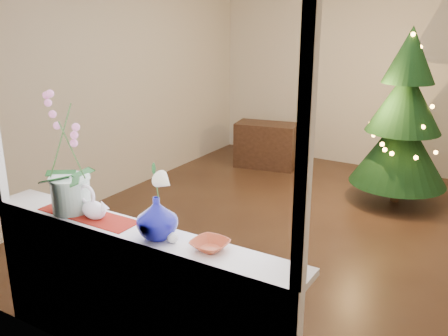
{
  "coord_description": "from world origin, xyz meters",
  "views": [
    {
      "loc": [
        1.85,
        -4.38,
        2.16
      ],
      "look_at": [
        0.03,
        -1.4,
        1.04
      ],
      "focal_mm": 40.0,
      "sensor_mm": 36.0,
      "label": 1
    }
  ],
  "objects_px": {
    "swan": "(93,203)",
    "side_table": "(266,145)",
    "orchid_pot": "(67,154)",
    "blue_vase": "(157,215)",
    "paperweight": "(173,238)",
    "xmas_tree": "(404,118)",
    "amber_dish": "(210,246)"
  },
  "relations": [
    {
      "from": "paperweight",
      "to": "side_table",
      "type": "height_order",
      "value": "paperweight"
    },
    {
      "from": "orchid_pot",
      "to": "swan",
      "type": "bearing_deg",
      "value": -2.09
    },
    {
      "from": "swan",
      "to": "paperweight",
      "type": "distance_m",
      "value": 0.62
    },
    {
      "from": "side_table",
      "to": "paperweight",
      "type": "bearing_deg",
      "value": -81.3
    },
    {
      "from": "orchid_pot",
      "to": "blue_vase",
      "type": "bearing_deg",
      "value": -1.3
    },
    {
      "from": "blue_vase",
      "to": "amber_dish",
      "type": "xyz_separation_m",
      "value": [
        0.33,
        0.03,
        -0.12
      ]
    },
    {
      "from": "orchid_pot",
      "to": "side_table",
      "type": "relative_size",
      "value": 0.91
    },
    {
      "from": "xmas_tree",
      "to": "paperweight",
      "type": "bearing_deg",
      "value": -96.27
    },
    {
      "from": "swan",
      "to": "amber_dish",
      "type": "relative_size",
      "value": 1.38
    },
    {
      "from": "xmas_tree",
      "to": "blue_vase",
      "type": "bearing_deg",
      "value": -97.98
    },
    {
      "from": "orchid_pot",
      "to": "swan",
      "type": "distance_m",
      "value": 0.35
    },
    {
      "from": "amber_dish",
      "to": "blue_vase",
      "type": "bearing_deg",
      "value": -174.06
    },
    {
      "from": "paperweight",
      "to": "xmas_tree",
      "type": "xyz_separation_m",
      "value": [
        0.41,
        3.72,
        0.04
      ]
    },
    {
      "from": "orchid_pot",
      "to": "paperweight",
      "type": "relative_size",
      "value": 12.27
    },
    {
      "from": "orchid_pot",
      "to": "xmas_tree",
      "type": "bearing_deg",
      "value": 71.61
    },
    {
      "from": "orchid_pot",
      "to": "side_table",
      "type": "xyz_separation_m",
      "value": [
        -0.67,
        4.1,
        -0.99
      ]
    },
    {
      "from": "paperweight",
      "to": "swan",
      "type": "bearing_deg",
      "value": 178.38
    },
    {
      "from": "orchid_pot",
      "to": "blue_vase",
      "type": "height_order",
      "value": "orchid_pot"
    },
    {
      "from": "paperweight",
      "to": "amber_dish",
      "type": "relative_size",
      "value": 0.37
    },
    {
      "from": "xmas_tree",
      "to": "side_table",
      "type": "bearing_deg",
      "value": 167.87
    },
    {
      "from": "blue_vase",
      "to": "side_table",
      "type": "height_order",
      "value": "blue_vase"
    },
    {
      "from": "swan",
      "to": "blue_vase",
      "type": "relative_size",
      "value": 0.84
    },
    {
      "from": "swan",
      "to": "side_table",
      "type": "distance_m",
      "value": 4.26
    },
    {
      "from": "paperweight",
      "to": "amber_dish",
      "type": "height_order",
      "value": "paperweight"
    },
    {
      "from": "swan",
      "to": "amber_dish",
      "type": "xyz_separation_m",
      "value": [
        0.83,
        0.03,
        -0.08
      ]
    },
    {
      "from": "blue_vase",
      "to": "side_table",
      "type": "xyz_separation_m",
      "value": [
        -1.38,
        4.12,
        -0.75
      ]
    },
    {
      "from": "swan",
      "to": "side_table",
      "type": "bearing_deg",
      "value": 119.56
    },
    {
      "from": "xmas_tree",
      "to": "amber_dish",
      "type": "bearing_deg",
      "value": -92.96
    },
    {
      "from": "blue_vase",
      "to": "side_table",
      "type": "distance_m",
      "value": 4.41
    },
    {
      "from": "swan",
      "to": "amber_dish",
      "type": "distance_m",
      "value": 0.84
    },
    {
      "from": "paperweight",
      "to": "blue_vase",
      "type": "bearing_deg",
      "value": 175.49
    },
    {
      "from": "xmas_tree",
      "to": "side_table",
      "type": "distance_m",
      "value": 2.06
    }
  ]
}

